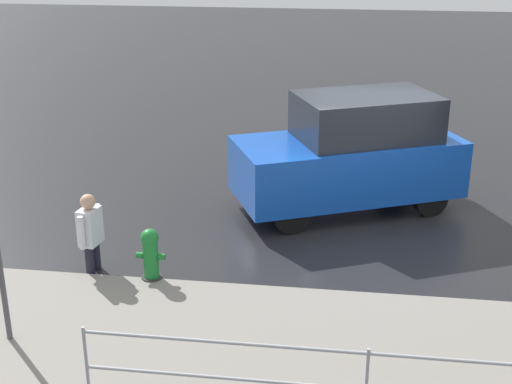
% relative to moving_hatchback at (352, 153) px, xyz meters
% --- Properties ---
extents(ground_plane, '(60.00, 60.00, 0.00)m').
position_rel_moving_hatchback_xyz_m(ground_plane, '(-0.42, 0.58, -1.03)').
color(ground_plane, black).
extents(kerb_strip, '(24.00, 3.20, 0.04)m').
position_rel_moving_hatchback_xyz_m(kerb_strip, '(-0.42, 4.78, -1.01)').
color(kerb_strip, gray).
rests_on(kerb_strip, ground).
extents(moving_hatchback, '(4.25, 3.17, 2.06)m').
position_rel_moving_hatchback_xyz_m(moving_hatchback, '(0.00, 0.00, 0.00)').
color(moving_hatchback, blue).
rests_on(moving_hatchback, ground).
extents(fire_hydrant, '(0.42, 0.31, 0.80)m').
position_rel_moving_hatchback_xyz_m(fire_hydrant, '(2.80, 3.16, -0.63)').
color(fire_hydrant, '#197A2D').
rests_on(fire_hydrant, ground).
extents(pedestrian, '(0.30, 0.56, 1.22)m').
position_rel_moving_hatchback_xyz_m(pedestrian, '(3.73, 3.01, -0.34)').
color(pedestrian, silver).
rests_on(pedestrian, ground).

